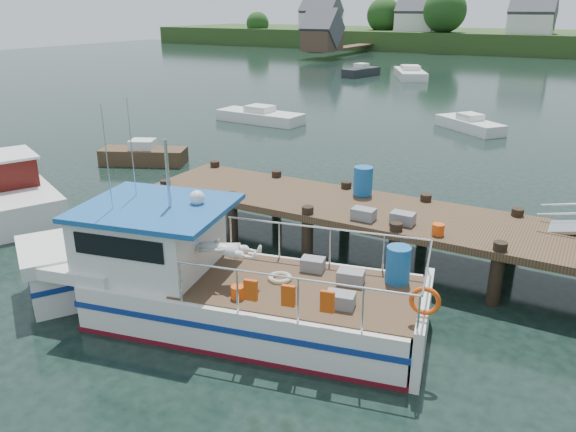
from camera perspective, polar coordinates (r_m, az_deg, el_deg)
The scene contains 9 objects.
ground_plane at distance 16.67m, azimuth 5.53°, elevation -3.19°, with size 160.00×160.00×0.00m, color black.
far_shore at distance 96.69m, azimuth 26.72°, elevation 15.80°, with size 140.00×42.55×9.22m.
lobster_boat at distance 12.84m, azimuth -8.62°, elevation -6.59°, with size 10.15×4.65×4.86m.
work_boat at distance 22.24m, azimuth -27.10°, elevation 2.60°, with size 7.90×5.13×4.29m.
moored_rowboat at distance 26.16m, azimuth -14.46°, elevation 6.04°, with size 3.96×2.73×1.10m.
moored_a at distance 34.82m, azimuth -2.86°, elevation 10.11°, with size 5.57×2.20×1.01m.
moored_b at distance 33.95m, azimuth 17.95°, elevation 8.86°, with size 4.41×3.89×0.98m.
moored_d at distance 58.22m, azimuth 12.29°, elevation 13.99°, with size 5.24×7.44×1.21m.
moored_e at distance 58.76m, azimuth 7.45°, elevation 14.35°, with size 2.54×4.83×1.27m.
Camera 1 is at (6.01, -14.03, 6.70)m, focal length 35.00 mm.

